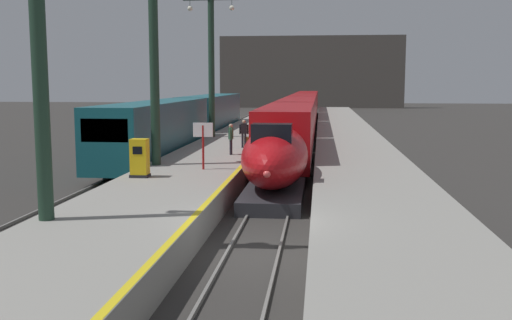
# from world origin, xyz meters

# --- Properties ---
(ground_plane) EXTENTS (260.00, 260.00, 0.00)m
(ground_plane) POSITION_xyz_m (0.00, 0.00, 0.00)
(ground_plane) COLOR #33302D
(platform_left) EXTENTS (4.80, 110.00, 1.05)m
(platform_left) POSITION_xyz_m (-4.05, 24.75, 0.53)
(platform_left) COLOR gray
(platform_left) RESTS_ON ground
(platform_right) EXTENTS (4.80, 110.00, 1.05)m
(platform_right) POSITION_xyz_m (4.05, 24.75, 0.53)
(platform_right) COLOR gray
(platform_right) RESTS_ON ground
(platform_left_safety_stripe) EXTENTS (0.20, 107.80, 0.01)m
(platform_left_safety_stripe) POSITION_xyz_m (-1.77, 24.75, 1.05)
(platform_left_safety_stripe) COLOR yellow
(platform_left_safety_stripe) RESTS_ON platform_left
(rail_main_left) EXTENTS (0.08, 110.00, 0.12)m
(rail_main_left) POSITION_xyz_m (-0.75, 27.50, 0.06)
(rail_main_left) COLOR slate
(rail_main_left) RESTS_ON ground
(rail_main_right) EXTENTS (0.08, 110.00, 0.12)m
(rail_main_right) POSITION_xyz_m (0.75, 27.50, 0.06)
(rail_main_right) COLOR slate
(rail_main_right) RESTS_ON ground
(rail_secondary_left) EXTENTS (0.08, 110.00, 0.12)m
(rail_secondary_left) POSITION_xyz_m (-8.85, 27.50, 0.06)
(rail_secondary_left) COLOR slate
(rail_secondary_left) RESTS_ON ground
(rail_secondary_right) EXTENTS (0.08, 110.00, 0.12)m
(rail_secondary_right) POSITION_xyz_m (-7.35, 27.50, 0.06)
(rail_secondary_right) COLOR slate
(rail_secondary_right) RESTS_ON ground
(highspeed_train_main) EXTENTS (2.92, 76.52, 3.60)m
(highspeed_train_main) POSITION_xyz_m (0.00, 42.00, 1.97)
(highspeed_train_main) COLOR #B20F14
(highspeed_train_main) RESTS_ON ground
(regional_train_adjacent) EXTENTS (2.85, 36.60, 3.80)m
(regional_train_adjacent) POSITION_xyz_m (-8.10, 28.27, 2.13)
(regional_train_adjacent) COLOR #145660
(regional_train_adjacent) RESTS_ON ground
(station_column_near) EXTENTS (4.00, 0.68, 9.63)m
(station_column_near) POSITION_xyz_m (-5.85, -0.57, 6.92)
(station_column_near) COLOR #1E3828
(station_column_near) RESTS_ON platform_left
(station_column_mid) EXTENTS (4.00, 0.68, 10.50)m
(station_column_mid) POSITION_xyz_m (-5.90, 11.02, 7.27)
(station_column_mid) COLOR #1E3828
(station_column_mid) RESTS_ON platform_left
(station_column_far) EXTENTS (4.00, 0.68, 10.07)m
(station_column_far) POSITION_xyz_m (-5.90, 25.88, 7.04)
(station_column_far) COLOR #1E3828
(station_column_far) RESTS_ON platform_left
(passenger_near_edge) EXTENTS (0.57, 0.26, 1.69)m
(passenger_near_edge) POSITION_xyz_m (-2.68, 18.93, 2.04)
(passenger_near_edge) COLOR #23232D
(passenger_near_edge) RESTS_ON platform_left
(passenger_mid_platform) EXTENTS (0.22, 0.57, 1.69)m
(passenger_mid_platform) POSITION_xyz_m (-2.93, 15.37, 2.04)
(passenger_mid_platform) COLOR #23232D
(passenger_mid_platform) RESTS_ON platform_left
(rolling_suitcase) EXTENTS (0.40, 0.22, 0.98)m
(rolling_suitcase) POSITION_xyz_m (-2.52, 19.44, 1.35)
(rolling_suitcase) COLOR brown
(rolling_suitcase) RESTS_ON platform_left
(ticket_machine_yellow) EXTENTS (0.76, 0.62, 1.60)m
(ticket_machine_yellow) POSITION_xyz_m (-5.55, 7.28, 1.79)
(ticket_machine_yellow) COLOR yellow
(ticket_machine_yellow) RESTS_ON platform_left
(departure_info_board) EXTENTS (0.90, 0.10, 2.12)m
(departure_info_board) POSITION_xyz_m (-3.36, 9.75, 2.56)
(departure_info_board) COLOR maroon
(departure_info_board) RESTS_ON platform_left
(terminus_back_wall) EXTENTS (36.00, 2.00, 14.00)m
(terminus_back_wall) POSITION_xyz_m (0.00, 102.00, 7.00)
(terminus_back_wall) COLOR #4C4742
(terminus_back_wall) RESTS_ON ground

